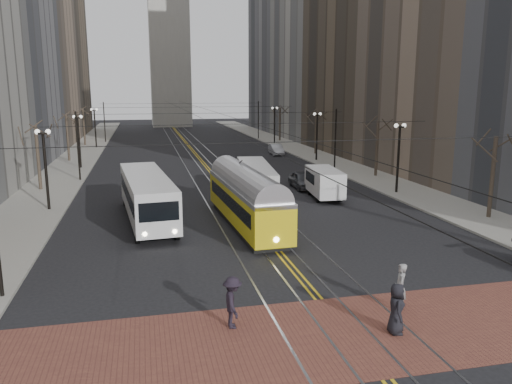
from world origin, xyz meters
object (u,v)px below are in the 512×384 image
pedestrian_a (396,309)px  pedestrian_b (400,287)px  transit_bus (147,198)px  sedan_silver (276,149)px  cargo_van (324,184)px  rear_bus (256,182)px  streetcar (246,203)px  sedan_grey (302,180)px  pedestrian_d (233,302)px

pedestrian_a → pedestrian_b: pedestrian_b is taller
transit_bus → sedan_silver: transit_bus is taller
cargo_van → pedestrian_b: size_ratio=2.78×
transit_bus → rear_bus: (8.59, 5.24, -0.18)m
streetcar → cargo_van: streetcar is taller
pedestrian_b → pedestrian_a: bearing=-9.4°
streetcar → rear_bus: 8.24m
transit_bus → sedan_silver: (17.29, 31.31, -0.84)m
sedan_grey → pedestrian_b: size_ratio=2.25×
streetcar → pedestrian_b: streetcar is taller
sedan_silver → pedestrian_b: (-7.75, -47.64, 0.28)m
streetcar → pedestrian_a: streetcar is taller
streetcar → pedestrian_a: bearing=-84.4°
transit_bus → pedestrian_b: 18.92m
pedestrian_b → pedestrian_d: size_ratio=0.99×
pedestrian_b → pedestrian_d: bearing=-67.3°
streetcar → pedestrian_b: 14.10m
rear_bus → sedan_silver: size_ratio=2.45×
streetcar → sedan_grey: (7.35, 10.97, -0.74)m
rear_bus → pedestrian_d: 22.28m
pedestrian_b → pedestrian_d: (-6.69, 0.04, 0.01)m
streetcar → pedestrian_d: (-3.32, -13.64, -0.49)m
transit_bus → rear_bus: transit_bus is taller
streetcar → pedestrian_d: 14.05m
transit_bus → streetcar: 6.71m
pedestrian_d → streetcar: bearing=-12.9°
transit_bus → streetcar: transit_bus is taller
cargo_van → sedan_grey: bearing=101.4°
transit_bus → pedestrian_a: (8.47, -18.01, -0.59)m
rear_bus → pedestrian_d: (-5.74, -21.52, -0.37)m
cargo_van → pedestrian_a: (-5.47, -22.02, -0.24)m
streetcar → sedan_grey: bearing=53.3°
transit_bus → sedan_grey: size_ratio=2.84×
sedan_silver → pedestrian_b: size_ratio=2.20×
streetcar → rear_bus: size_ratio=1.20×
streetcar → rear_bus: streetcar is taller
sedan_grey → pedestrian_a: 26.83m
transit_bus → sedan_grey: 15.90m
sedan_grey → pedestrian_a: size_ratio=2.32×
pedestrian_b → sedan_grey: bearing=-166.1°
streetcar → cargo_van: size_ratio=2.34×
sedan_grey → pedestrian_d: size_ratio=2.23×
rear_bus → pedestrian_a: (-0.12, -23.25, -0.41)m
transit_bus → streetcar: bearing=-28.7°
streetcar → pedestrian_a: size_ratio=6.69×
pedestrian_a → pedestrian_d: pedestrian_d is taller
rear_bus → pedestrian_a: rear_bus is taller
rear_bus → pedestrian_a: bearing=-83.7°
streetcar → cargo_van: 10.22m
rear_bus → pedestrian_b: 21.59m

